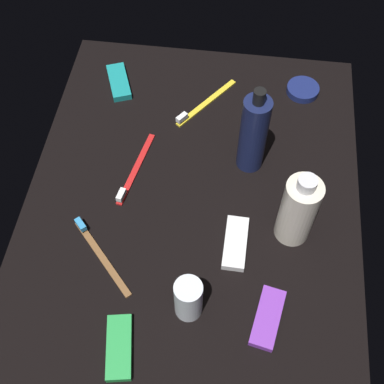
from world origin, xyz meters
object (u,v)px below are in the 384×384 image
at_px(snack_bar_white, 235,243).
at_px(toothbrush_brown, 99,252).
at_px(snack_bar_green, 119,347).
at_px(toothbrush_yellow, 202,104).
at_px(toothbrush_red, 134,172).
at_px(bodywash_bottle, 298,210).
at_px(snack_bar_purple, 268,318).
at_px(deodorant_stick, 188,299).
at_px(snack_bar_teal, 119,82).
at_px(cream_tin_left, 303,90).
at_px(lotion_bottle, 253,134).

bearing_deg(snack_bar_white, toothbrush_brown, 102.47).
distance_m(snack_bar_white, snack_bar_green, 0.27).
xyz_separation_m(toothbrush_yellow, toothbrush_red, (-0.20, 0.11, 0.00)).
xyz_separation_m(bodywash_bottle, toothbrush_red, (0.09, 0.31, -0.07)).
height_order(snack_bar_white, snack_bar_purple, same).
xyz_separation_m(toothbrush_yellow, snack_bar_green, (-0.54, 0.07, 0.00)).
height_order(deodorant_stick, toothbrush_yellow, deodorant_stick).
relative_size(deodorant_stick, toothbrush_yellow, 0.61).
xyz_separation_m(bodywash_bottle, snack_bar_teal, (0.33, 0.39, -0.07)).
xyz_separation_m(snack_bar_white, cream_tin_left, (0.40, -0.12, 0.00)).
relative_size(deodorant_stick, toothbrush_red, 0.52).
height_order(deodorant_stick, snack_bar_white, deodorant_stick).
distance_m(lotion_bottle, deodorant_stick, 0.33).
bearing_deg(deodorant_stick, bodywash_bottle, -44.47).
distance_m(toothbrush_yellow, snack_bar_green, 0.55).
distance_m(toothbrush_yellow, snack_bar_white, 0.34).
distance_m(bodywash_bottle, snack_bar_white, 0.13).
relative_size(toothbrush_red, snack_bar_white, 1.72).
bearing_deg(snack_bar_white, deodorant_stick, 153.47).
bearing_deg(toothbrush_brown, cream_tin_left, -38.78).
height_order(lotion_bottle, deodorant_stick, lotion_bottle).
bearing_deg(snack_bar_white, toothbrush_yellow, 17.81).
bearing_deg(toothbrush_red, deodorant_stick, -151.43).
relative_size(lotion_bottle, toothbrush_brown, 1.45).
bearing_deg(snack_bar_green, toothbrush_red, -3.47).
xyz_separation_m(toothbrush_red, snack_bar_green, (-0.35, -0.04, 0.00)).
bearing_deg(toothbrush_red, bodywash_bottle, -106.47).
bearing_deg(snack_bar_green, deodorant_stick, -62.10).
distance_m(snack_bar_green, snack_bar_purple, 0.25).
bearing_deg(deodorant_stick, toothbrush_brown, 64.62).
bearing_deg(lotion_bottle, toothbrush_brown, 133.15).
distance_m(lotion_bottle, toothbrush_red, 0.25).
bearing_deg(lotion_bottle, cream_tin_left, -26.67).
height_order(toothbrush_brown, snack_bar_purple, toothbrush_brown).
relative_size(deodorant_stick, snack_bar_teal, 0.89).
relative_size(toothbrush_yellow, snack_bar_green, 1.46).
distance_m(lotion_bottle, snack_bar_teal, 0.36).
xyz_separation_m(toothbrush_brown, snack_bar_teal, (0.42, 0.05, 0.00)).
bearing_deg(snack_bar_purple, snack_bar_teal, 46.34).
height_order(snack_bar_green, snack_bar_purple, same).
bearing_deg(toothbrush_red, snack_bar_green, -173.10).
xyz_separation_m(toothbrush_red, snack_bar_purple, (-0.27, -0.28, 0.00)).
height_order(lotion_bottle, toothbrush_yellow, lotion_bottle).
xyz_separation_m(toothbrush_yellow, snack_bar_purple, (-0.46, -0.16, 0.00)).
xyz_separation_m(toothbrush_yellow, toothbrush_brown, (-0.38, 0.14, 0.00)).
bearing_deg(cream_tin_left, toothbrush_brown, 141.22).
xyz_separation_m(toothbrush_brown, cream_tin_left, (0.45, -0.36, 0.00)).
height_order(toothbrush_red, snack_bar_teal, toothbrush_red).
distance_m(deodorant_stick, snack_bar_white, 0.15).
bearing_deg(lotion_bottle, snack_bar_white, 176.23).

